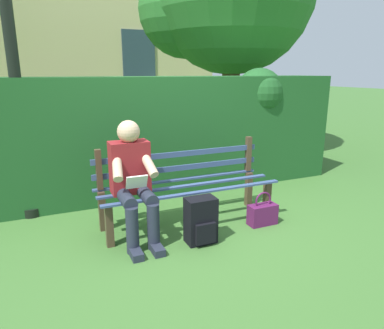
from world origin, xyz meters
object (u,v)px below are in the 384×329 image
object	(u,v)px
park_bench	(186,184)
lamp_post	(11,47)
person_seated	(133,178)
handbag	(262,214)
backpack	(201,221)

from	to	relation	value
park_bench	lamp_post	xyz separation A→B (m)	(1.59, -0.85, 1.44)
park_bench	lamp_post	world-z (taller)	lamp_post
person_seated	handbag	size ratio (longest dim) A/B	3.14
park_bench	backpack	world-z (taller)	park_bench
person_seated	park_bench	bearing A→B (deg)	-164.02
backpack	lamp_post	size ratio (longest dim) A/B	0.14
lamp_post	park_bench	bearing A→B (deg)	151.89
handbag	lamp_post	distance (m)	3.17
park_bench	backpack	size ratio (longest dim) A/B	4.28
person_seated	handbag	xyz separation A→B (m)	(-1.35, 0.25, -0.50)
backpack	lamp_post	distance (m)	2.64
park_bench	person_seated	bearing A→B (deg)	15.98
handbag	park_bench	bearing A→B (deg)	-30.74
park_bench	person_seated	size ratio (longest dim) A/B	1.66
park_bench	person_seated	distance (m)	0.68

